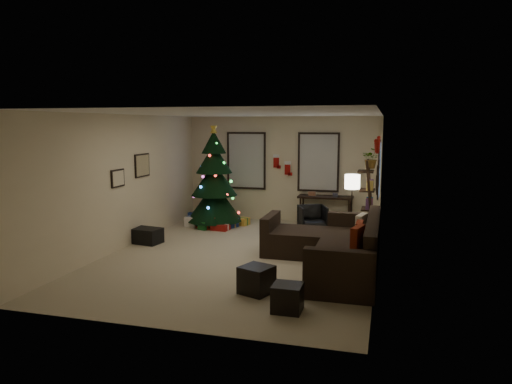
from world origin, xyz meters
TOP-DOWN VIEW (x-y plane):
  - floor at (0.00, 0.00)m, footprint 7.00×7.00m
  - ceiling at (0.00, 0.00)m, footprint 7.00×7.00m
  - wall_back at (0.00, 3.50)m, footprint 5.00×0.00m
  - wall_front at (0.00, -3.50)m, footprint 5.00×0.00m
  - wall_left at (-2.50, 0.00)m, footprint 0.00×7.00m
  - wall_right at (2.50, 0.00)m, footprint 0.00×7.00m
  - window_back_left at (-0.95, 3.47)m, footprint 1.05×0.06m
  - window_back_right at (0.95, 3.47)m, footprint 1.05×0.06m
  - window_right_wall at (2.47, 2.55)m, footprint 0.06×0.90m
  - christmas_tree at (-1.47, 2.42)m, footprint 1.38×1.38m
  - presents at (-1.40, 2.27)m, footprint 1.50×1.01m
  - sofa at (1.80, -0.29)m, footprint 2.17×3.13m
  - pillow_red_a at (2.21, -0.81)m, footprint 0.22×0.45m
  - pillow_red_b at (2.21, -0.37)m, footprint 0.12×0.42m
  - pillow_cream at (2.21, 0.35)m, footprint 0.22×0.44m
  - ottoman_near at (0.81, -1.96)m, footprint 0.56×0.56m
  - ottoman_far at (1.40, -2.52)m, footprint 0.39×0.39m
  - desk at (1.18, 3.22)m, footprint 1.35×0.48m
  - desk_chair at (0.96, 2.57)m, footprint 0.74×0.72m
  - bookshelf at (2.30, 1.58)m, footprint 0.30×0.52m
  - potted_plant at (2.30, 1.90)m, footprint 0.58×0.52m
  - floor_lamp at (1.95, 1.35)m, footprint 0.31×0.31m
  - art_map at (-2.48, 0.69)m, footprint 0.04×0.60m
  - art_abstract at (-2.48, -0.30)m, footprint 0.04×0.45m
  - gallery at (2.48, -0.07)m, footprint 0.03×1.25m
  - garland at (2.45, 0.19)m, footprint 0.08×1.90m
  - stocking_left at (-0.14, 3.49)m, footprint 0.20×0.05m
  - stocking_right at (0.19, 3.35)m, footprint 0.20×0.05m
  - storage_bin at (-2.26, 0.35)m, footprint 0.70×0.52m

SIDE VIEW (x-z plane):
  - floor at x=0.00m, z-range 0.00..0.00m
  - presents at x=-1.40m, z-range -0.04..0.26m
  - storage_bin at x=-2.26m, z-range 0.00..0.32m
  - ottoman_far at x=1.40m, z-range 0.00..0.37m
  - ottoman_near at x=0.81m, z-range 0.00..0.41m
  - desk_chair at x=0.96m, z-range 0.00..0.59m
  - sofa at x=1.80m, z-range -0.16..0.78m
  - pillow_cream at x=2.21m, z-range 0.42..0.84m
  - pillow_red_a at x=2.21m, z-range 0.42..0.86m
  - pillow_red_b at x=2.21m, z-range 0.43..0.85m
  - desk at x=1.18m, z-range 0.28..1.01m
  - bookshelf at x=2.30m, z-range -0.03..1.75m
  - christmas_tree at x=-1.47m, z-range -0.22..2.34m
  - floor_lamp at x=1.95m, z-range 0.50..1.97m
  - wall_left at x=-2.50m, z-range -2.15..4.85m
  - wall_right at x=2.50m, z-range -2.15..4.85m
  - wall_back at x=0.00m, z-range -1.15..3.85m
  - wall_front at x=0.00m, z-range -1.15..3.85m
  - stocking_right at x=0.19m, z-range 1.21..1.57m
  - art_abstract at x=-2.48m, z-range 1.27..1.62m
  - window_right_wall at x=2.47m, z-range 0.85..2.15m
  - window_back_left at x=-0.95m, z-range 0.80..2.30m
  - window_back_right at x=0.95m, z-range 0.80..2.30m
  - stocking_left at x=-0.14m, z-range 1.38..1.74m
  - gallery at x=2.48m, z-range 1.30..1.84m
  - art_map at x=-2.48m, z-range 1.37..1.87m
  - potted_plant at x=2.30m, z-range 1.56..2.13m
  - garland at x=2.45m, z-range 1.99..2.29m
  - ceiling at x=0.00m, z-range 2.70..2.70m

